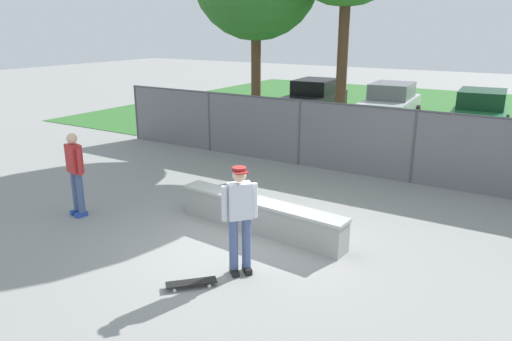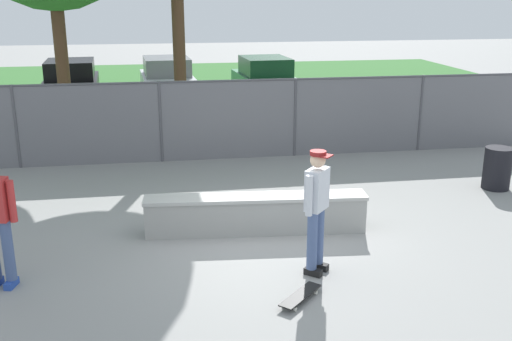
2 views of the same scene
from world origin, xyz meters
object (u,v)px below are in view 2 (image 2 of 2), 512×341
(concrete_ledge, at_px, (256,214))
(skateboarder, at_px, (317,206))
(car_green, at_px, (266,80))
(car_silver, at_px, (168,80))
(car_black, at_px, (71,84))
(trash_bin, at_px, (497,168))
(skateboard, at_px, (300,296))

(concrete_ledge, relative_size, skateboarder, 2.06)
(skateboarder, xyz_separation_m, car_green, (1.76, 13.72, -0.19))
(concrete_ledge, relative_size, car_green, 0.88)
(car_silver, bearing_deg, skateboarder, -82.76)
(car_silver, xyz_separation_m, car_green, (3.57, -0.53, 0.00))
(skateboarder, relative_size, car_black, 0.43)
(concrete_ledge, distance_m, car_black, 13.08)
(skateboarder, bearing_deg, trash_bin, 33.57)
(car_black, height_order, car_green, same)
(car_black, bearing_deg, car_green, -1.21)
(car_black, distance_m, trash_bin, 14.60)
(concrete_ledge, distance_m, skateboarder, 1.87)
(concrete_ledge, height_order, car_green, car_green)
(skateboard, distance_m, car_black, 15.43)
(skateboard, bearing_deg, car_green, 81.54)
(car_black, bearing_deg, skateboard, -71.98)
(skateboarder, bearing_deg, concrete_ledge, 110.51)
(trash_bin, bearing_deg, skateboard, -142.56)
(car_black, relative_size, car_green, 1.00)
(car_black, height_order, car_silver, same)
(car_black, xyz_separation_m, car_silver, (3.36, 0.38, 0.00))
(car_black, distance_m, car_silver, 3.38)
(concrete_ledge, bearing_deg, car_silver, 95.45)
(car_green, height_order, trash_bin, car_green)
(concrete_ledge, relative_size, trash_bin, 4.32)
(skateboarder, height_order, car_black, skateboarder)
(car_black, relative_size, car_silver, 1.00)
(concrete_ledge, height_order, car_silver, car_silver)
(concrete_ledge, height_order, skateboard, concrete_ledge)
(car_black, bearing_deg, trash_bin, -47.35)
(skateboard, bearing_deg, skateboarder, 62.95)
(concrete_ledge, height_order, car_black, car_black)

